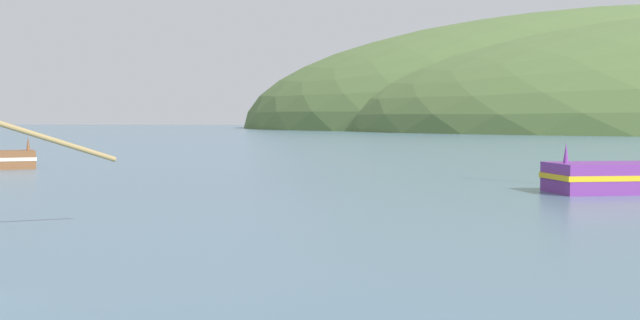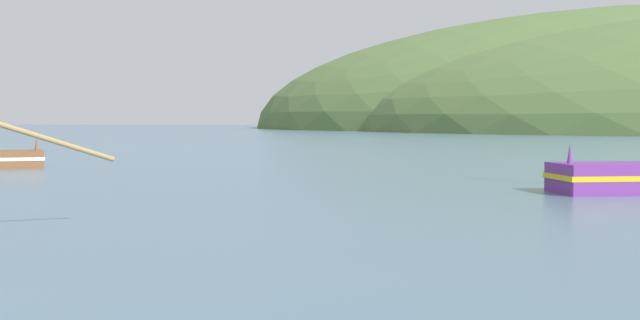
{
  "view_description": "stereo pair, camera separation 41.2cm",
  "coord_description": "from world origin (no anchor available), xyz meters",
  "views": [
    {
      "loc": [
        5.3,
        4.74,
        2.59
      ],
      "look_at": [
        1.5,
        28.65,
        1.4
      ],
      "focal_mm": 48.93,
      "sensor_mm": 36.0,
      "label": 1
    },
    {
      "loc": [
        5.71,
        4.81,
        2.59
      ],
      "look_at": [
        1.5,
        28.65,
        1.4
      ],
      "focal_mm": 48.93,
      "sensor_mm": 36.0,
      "label": 2
    }
  ],
  "objects": []
}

